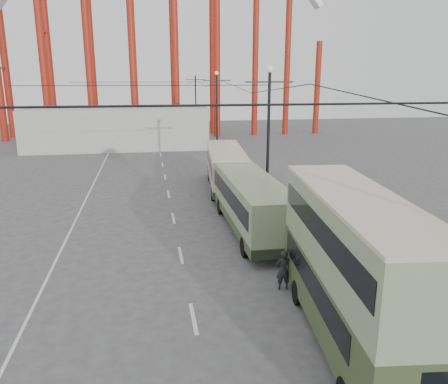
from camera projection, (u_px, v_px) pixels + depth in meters
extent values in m
cube|color=silver|center=(171.00, 205.00, 30.29)|extent=(0.15, 82.00, 0.01)
cube|color=silver|center=(257.00, 197.00, 32.31)|extent=(0.12, 120.00, 0.01)
cube|color=silver|center=(83.00, 205.00, 30.24)|extent=(0.12, 120.00, 0.01)
cylinder|color=black|center=(268.00, 140.00, 29.30)|extent=(0.20, 0.20, 9.00)
cylinder|color=black|center=(267.00, 201.00, 30.38)|extent=(0.44, 0.44, 0.50)
cube|color=black|center=(270.00, 82.00, 28.34)|extent=(3.20, 0.10, 0.10)
sphere|color=white|center=(270.00, 69.00, 28.14)|extent=(0.44, 0.44, 0.44)
cylinder|color=black|center=(217.00, 114.00, 50.27)|extent=(0.20, 0.20, 9.00)
cylinder|color=black|center=(217.00, 151.00, 51.34)|extent=(0.44, 0.44, 0.50)
cube|color=black|center=(217.00, 80.00, 49.31)|extent=(3.20, 0.10, 0.10)
sphere|color=white|center=(217.00, 73.00, 49.11)|extent=(0.44, 0.44, 0.44)
cylinder|color=black|center=(196.00, 104.00, 71.24)|extent=(0.20, 0.20, 9.00)
cylinder|color=black|center=(196.00, 130.00, 72.31)|extent=(0.44, 0.44, 0.50)
cube|color=black|center=(195.00, 80.00, 70.28)|extent=(3.20, 0.10, 0.10)
sphere|color=white|center=(195.00, 75.00, 70.07)|extent=(0.44, 0.44, 0.44)
cylinder|color=maroon|center=(6.00, 75.00, 62.63)|extent=(1.00, 1.00, 18.00)
cylinder|color=maroon|center=(41.00, 40.00, 58.69)|extent=(1.00, 1.00, 27.00)
cylinder|color=maroon|center=(47.00, 42.00, 62.50)|extent=(1.00, 1.00, 27.00)
cylinder|color=maroon|center=(84.00, 5.00, 58.55)|extent=(1.00, 1.00, 36.00)
cylinder|color=maroon|center=(88.00, 10.00, 62.36)|extent=(1.00, 1.00, 36.00)
cylinder|color=maroon|center=(256.00, 33.00, 64.26)|extent=(0.90, 0.90, 30.00)
cylinder|color=maroon|center=(287.00, 61.00, 66.11)|extent=(0.90, 0.90, 22.00)
cylinder|color=maroon|center=(317.00, 88.00, 67.96)|extent=(0.90, 0.90, 14.00)
cube|color=#A8A7A2|center=(118.00, 127.00, 55.51)|extent=(22.00, 10.00, 5.00)
cube|color=#384625|center=(350.00, 300.00, 14.16)|extent=(3.41, 9.69, 2.09)
cube|color=black|center=(351.00, 288.00, 14.05)|extent=(3.24, 7.81, 0.85)
cube|color=gray|center=(353.00, 266.00, 13.86)|extent=(3.43, 9.69, 0.28)
cube|color=gray|center=(356.00, 231.00, 13.56)|extent=(3.41, 9.69, 2.09)
cube|color=black|center=(356.00, 228.00, 13.53)|extent=(3.39, 9.13, 0.81)
cube|color=beige|center=(358.00, 197.00, 13.28)|extent=(3.43, 9.69, 0.11)
cylinder|color=black|center=(298.00, 292.00, 16.93)|extent=(0.37, 0.97, 0.95)
cylinder|color=black|center=(352.00, 291.00, 17.06)|extent=(0.37, 0.97, 0.95)
cube|color=gray|center=(250.00, 201.00, 24.84)|extent=(2.57, 11.12, 2.42)
cube|color=black|center=(250.00, 194.00, 24.74)|extent=(2.61, 9.91, 0.96)
cube|color=#384625|center=(250.00, 217.00, 25.08)|extent=(2.60, 11.12, 0.51)
cube|color=gray|center=(250.00, 179.00, 24.51)|extent=(2.59, 11.12, 0.16)
cylinder|color=black|center=(221.00, 208.00, 27.94)|extent=(0.29, 1.01, 1.01)
cylinder|color=black|center=(256.00, 206.00, 28.33)|extent=(0.29, 1.01, 1.01)
cylinder|color=black|center=(244.00, 246.00, 21.59)|extent=(0.29, 1.01, 1.01)
cylinder|color=black|center=(288.00, 243.00, 21.98)|extent=(0.29, 1.01, 1.01)
cube|color=beige|center=(226.00, 167.00, 34.26)|extent=(3.60, 10.51, 2.47)
cube|color=black|center=(226.00, 162.00, 34.16)|extent=(3.51, 9.28, 0.98)
cube|color=#384625|center=(226.00, 179.00, 34.51)|extent=(3.63, 10.51, 0.51)
cube|color=beige|center=(226.00, 150.00, 33.93)|extent=(3.62, 10.51, 0.16)
cylinder|color=black|center=(210.00, 176.00, 37.09)|extent=(0.39, 1.05, 1.03)
cylinder|color=black|center=(237.00, 175.00, 37.25)|extent=(0.39, 1.05, 1.03)
cylinder|color=black|center=(213.00, 193.00, 31.52)|extent=(0.39, 1.05, 1.03)
cylinder|color=black|center=(245.00, 192.00, 31.69)|extent=(0.39, 1.05, 1.03)
imported|color=black|center=(283.00, 270.00, 18.02)|extent=(0.63, 0.41, 1.71)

